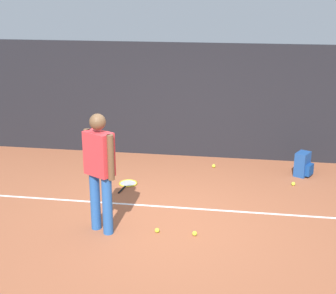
% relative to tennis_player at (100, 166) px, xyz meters
% --- Properties ---
extents(ground_plane, '(12.00, 12.00, 0.00)m').
position_rel_tennis_player_xyz_m(ground_plane, '(0.80, 0.49, -0.97)').
color(ground_plane, '#9E5638').
extents(back_fence, '(10.00, 0.10, 2.27)m').
position_rel_tennis_player_xyz_m(back_fence, '(0.80, 3.49, 0.17)').
color(back_fence, black).
rests_on(back_fence, ground).
extents(court_line, '(9.00, 0.05, 0.00)m').
position_rel_tennis_player_xyz_m(court_line, '(0.80, 0.93, -0.96)').
color(court_line, white).
rests_on(court_line, ground).
extents(tennis_player, '(0.47, 0.39, 1.70)m').
position_rel_tennis_player_xyz_m(tennis_player, '(0.00, 0.00, 0.00)').
color(tennis_player, '#2659A5').
rests_on(tennis_player, ground).
extents(tennis_racket, '(0.36, 0.63, 0.03)m').
position_rel_tennis_player_xyz_m(tennis_racket, '(-0.05, 1.73, -0.95)').
color(tennis_racket, black).
rests_on(tennis_racket, ground).
extents(backpack, '(0.37, 0.36, 0.44)m').
position_rel_tennis_player_xyz_m(backpack, '(3.00, 2.66, -0.76)').
color(backpack, '#1E478C').
rests_on(backpack, ground).
extents(tennis_ball_near_player, '(0.07, 0.07, 0.07)m').
position_rel_tennis_player_xyz_m(tennis_ball_near_player, '(1.37, 2.83, -0.93)').
color(tennis_ball_near_player, '#CCE033').
rests_on(tennis_ball_near_player, ground).
extents(tennis_ball_by_fence, '(0.07, 0.07, 0.07)m').
position_rel_tennis_player_xyz_m(tennis_ball_by_fence, '(1.30, 0.06, -0.93)').
color(tennis_ball_by_fence, '#CCE033').
rests_on(tennis_ball_by_fence, ground).
extents(tennis_ball_mid_court, '(0.07, 0.07, 0.07)m').
position_rel_tennis_player_xyz_m(tennis_ball_mid_court, '(0.77, 0.07, -0.93)').
color(tennis_ball_mid_court, '#CCE033').
rests_on(tennis_ball_mid_court, ground).
extents(tennis_ball_far_left, '(0.07, 0.07, 0.07)m').
position_rel_tennis_player_xyz_m(tennis_ball_far_left, '(2.80, 2.14, -0.93)').
color(tennis_ball_far_left, '#CCE033').
rests_on(tennis_ball_far_left, ground).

